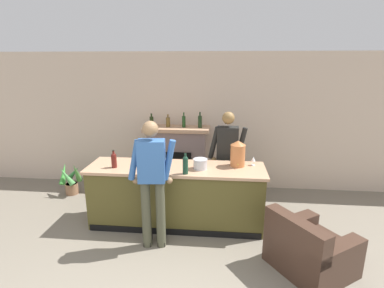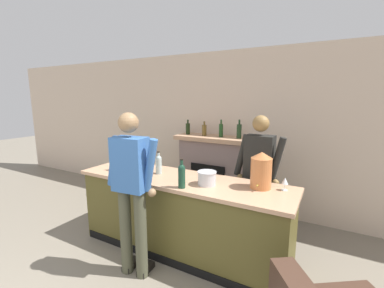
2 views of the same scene
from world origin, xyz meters
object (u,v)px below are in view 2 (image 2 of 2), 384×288
object	(u,v)px
wine_glass_front_left	(285,182)
wine_glass_mid_counter	(149,166)
copper_dispenser	(261,170)
wine_bottle_merlot_tall	(182,175)
wine_bottle_riesling_slim	(159,164)
ice_bucket_steel	(207,178)
person_bartender	(258,175)
fireplace_stone	(213,172)
person_customer	(132,188)
wine_bottle_port_short	(118,162)
potted_plant_corner	(110,181)

from	to	relation	value
wine_glass_front_left	wine_glass_mid_counter	world-z (taller)	wine_glass_mid_counter
copper_dispenser	wine_glass_mid_counter	distance (m)	1.41
wine_bottle_merlot_tall	wine_bottle_riesling_slim	bearing A→B (deg)	150.13
ice_bucket_steel	person_bartender	bearing A→B (deg)	58.50
fireplace_stone	ice_bucket_steel	world-z (taller)	fireplace_stone
copper_dispenser	ice_bucket_steel	bearing A→B (deg)	-161.46
person_customer	wine_bottle_merlot_tall	world-z (taller)	person_customer
wine_bottle_port_short	wine_bottle_merlot_tall	distance (m)	1.14
wine_bottle_riesling_slim	wine_bottle_merlot_tall	world-z (taller)	wine_bottle_merlot_tall
fireplace_stone	wine_bottle_riesling_slim	world-z (taller)	fireplace_stone
person_customer	wine_bottle_port_short	size ratio (longest dim) A/B	6.60
person_customer	copper_dispenser	xyz separation A→B (m)	(1.18, 0.78, 0.17)
person_bartender	copper_dispenser	distance (m)	0.56
ice_bucket_steel	wine_glass_front_left	distance (m)	0.85
fireplace_stone	wine_bottle_merlot_tall	world-z (taller)	fireplace_stone
person_customer	person_bartender	bearing A→B (deg)	50.93
person_customer	ice_bucket_steel	size ratio (longest dim) A/B	8.24
wine_bottle_merlot_tall	wine_glass_front_left	world-z (taller)	wine_bottle_merlot_tall
person_bartender	wine_bottle_riesling_slim	size ratio (longest dim) A/B	5.86
person_customer	wine_bottle_port_short	xyz separation A→B (m)	(-0.71, 0.52, 0.09)
fireplace_stone	wine_bottle_riesling_slim	size ratio (longest dim) A/B	5.41
fireplace_stone	wine_bottle_riesling_slim	bearing A→B (deg)	-97.12
person_customer	wine_bottle_port_short	distance (m)	0.89
wine_glass_mid_counter	wine_bottle_merlot_tall	bearing A→B (deg)	-18.90
potted_plant_corner	wine_bottle_riesling_slim	distance (m)	2.24
fireplace_stone	potted_plant_corner	distance (m)	2.15
person_customer	wine_glass_mid_counter	xyz separation A→B (m)	(-0.21, 0.57, 0.08)
wine_glass_front_left	wine_bottle_merlot_tall	bearing A→B (deg)	-155.07
ice_bucket_steel	wine_glass_mid_counter	xyz separation A→B (m)	(-0.82, -0.01, 0.04)
fireplace_stone	wine_glass_front_left	xyz separation A→B (m)	(1.39, -1.20, 0.41)
person_customer	fireplace_stone	bearing A→B (deg)	88.93
wine_bottle_merlot_tall	ice_bucket_steel	bearing A→B (deg)	48.51
fireplace_stone	wine_bottle_port_short	xyz separation A→B (m)	(-0.75, -1.51, 0.43)
wine_bottle_port_short	wine_bottle_riesling_slim	distance (m)	0.60
ice_bucket_steel	wine_glass_mid_counter	world-z (taller)	wine_glass_mid_counter
wine_bottle_merlot_tall	wine_glass_mid_counter	bearing A→B (deg)	161.10
wine_bottle_port_short	wine_glass_front_left	xyz separation A→B (m)	(2.14, 0.31, -0.03)
person_customer	wine_bottle_port_short	bearing A→B (deg)	143.93
copper_dispenser	wine_bottle_port_short	bearing A→B (deg)	-172.34
wine_glass_front_left	wine_glass_mid_counter	xyz separation A→B (m)	(-1.64, -0.26, 0.02)
potted_plant_corner	person_bartender	bearing A→B (deg)	-5.52
copper_dispenser	wine_glass_mid_counter	xyz separation A→B (m)	(-1.39, -0.20, -0.08)
potted_plant_corner	wine_glass_mid_counter	xyz separation A→B (m)	(1.81, -0.99, 0.79)
person_bartender	wine_bottle_merlot_tall	bearing A→B (deg)	-124.24
potted_plant_corner	wine_glass_front_left	world-z (taller)	wine_glass_front_left
copper_dispenser	wine_glass_front_left	bearing A→B (deg)	12.56
person_bartender	ice_bucket_steel	world-z (taller)	person_bartender
potted_plant_corner	fireplace_stone	bearing A→B (deg)	12.73
person_customer	person_bartender	world-z (taller)	person_customer
person_bartender	wine_glass_front_left	world-z (taller)	person_bartender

